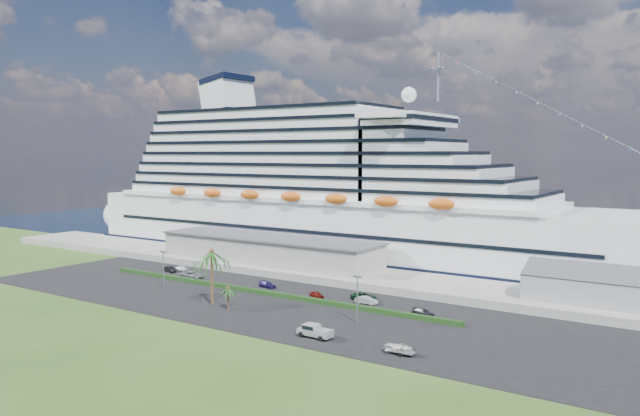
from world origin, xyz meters
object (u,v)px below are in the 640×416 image
Objects in this scene: pickup_truck at (315,331)px; boat_trailer at (400,348)px; cruise_ship at (331,198)px; parked_car_3 at (267,285)px.

pickup_truck reaches higher than boat_trailer.
cruise_ship is 46.51m from parked_car_3.
cruise_ship is 34.95× the size of boat_trailer.
cruise_ship is 32.15× the size of pickup_truck.
parked_car_3 is (10.86, -42.32, -15.93)m from cruise_ship.
boat_trailer is at bearing 0.05° from pickup_truck.
parked_car_3 is 38.26m from pickup_truck.
parked_car_3 is 0.74× the size of pickup_truck.
boat_trailer is at bearing -50.47° from cruise_ship.
boat_trailer reaches higher than parked_car_3.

